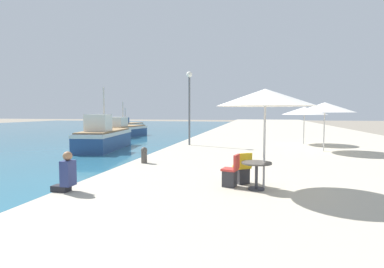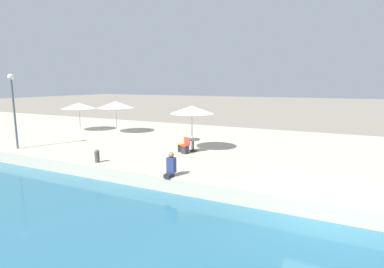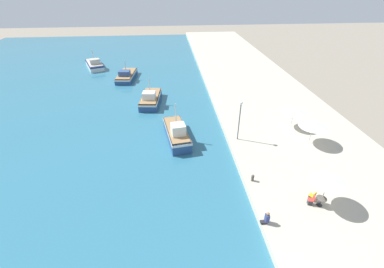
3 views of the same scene
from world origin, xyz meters
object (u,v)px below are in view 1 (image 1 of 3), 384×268
Objects in this scene: cafe_umbrella_striped at (304,111)px; cafe_chair_left at (242,172)px; fishing_boat_mid at (123,130)px; person_at_quay at (67,174)px; fishing_boat_distant at (105,123)px; mooring_bollard at (144,154)px; fishing_boat_far at (125,126)px; cafe_umbrella_pink at (265,98)px; cafe_umbrella_white at (325,107)px; cafe_table at (256,170)px; lamppost at (189,95)px; fishing_boat_near at (104,137)px; cafe_chair_right at (231,175)px.

cafe_chair_left is at bearing -106.12° from cafe_umbrella_striped.
fishing_boat_mid reaches higher than person_at_quay.
fishing_boat_mid reaches higher than fishing_boat_distant.
mooring_bollard is (0.36, 4.56, -0.12)m from person_at_quay.
cafe_umbrella_pink is (19.33, -33.02, 2.44)m from fishing_boat_far.
fishing_boat_far reaches higher than person_at_quay.
cafe_table is (-3.45, -8.70, -1.77)m from cafe_umbrella_white.
fishing_boat_distant is at bearing 129.19° from fishing_boat_mid.
fishing_boat_mid is at bearing 117.55° from mooring_bollard.
fishing_boat_far is 1.61× the size of lamppost.
fishing_boat_far is 38.33m from cafe_umbrella_pink.
cafe_chair_left is at bearing 123.60° from cafe_table.
cafe_umbrella_pink is at bearing -50.64° from fishing_boat_mid.
person_at_quay is at bearing -94.49° from mooring_bollard.
fishing_boat_mid is at bearing 123.46° from cafe_umbrella_pink.
cafe_umbrella_pink is 2.25m from cafe_chair_left.
lamppost is at bearing -43.70° from fishing_boat_mid.
cafe_table is (19.13, -33.20, 0.51)m from fishing_boat_far.
lamppost is at bearing 87.14° from mooring_bollard.
cafe_chair_left is at bearing -51.24° from fishing_boat_mid.
fishing_boat_distant is at bearing 126.22° from lamppost.
cafe_umbrella_striped is (-0.48, 3.58, -0.16)m from cafe_umbrella_white.
cafe_chair_left is (13.84, -21.43, 0.21)m from fishing_boat_mid.
fishing_boat_near is at bearing -83.52° from fishing_boat_distant.
fishing_boat_far is 33.40m from cafe_umbrella_white.
fishing_boat_far is 33.31m from mooring_bollard.
cafe_umbrella_pink is (11.01, -11.49, 2.21)m from fishing_boat_near.
fishing_boat_far is 8.06× the size of cafe_chair_right.
fishing_boat_distant is 9.29× the size of cafe_table.
cafe_table is 0.75× the size of person_at_quay.
mooring_bollard is at bearing -145.68° from cafe_umbrella_white.
lamppost is (0.70, 11.40, 2.62)m from person_at_quay.
fishing_boat_mid reaches higher than cafe_chair_right.
fishing_boat_near is at bearing 167.09° from lamppost.
cafe_chair_right is 1.39× the size of mooring_bollard.
cafe_table is at bearing -36.41° from mooring_bollard.
fishing_boat_mid is 26.24m from cafe_table.
cafe_umbrella_striped is 15.71m from person_at_quay.
cafe_umbrella_striped reaches higher than mooring_bollard.
fishing_boat_distant is at bearing 136.05° from cafe_umbrella_striped.
cafe_umbrella_white is 9.18m from cafe_chair_left.
person_at_quay is 1.62× the size of mooring_bollard.
fishing_boat_far is 2.59× the size of cafe_umbrella_striped.
fishing_boat_far is at bearing 102.52° from fishing_boat_near.
cafe_umbrella_white reaches higher than cafe_table.
lamppost reaches higher than person_at_quay.
cafe_chair_right is at bearing 166.22° from cafe_table.
fishing_boat_distant is 11.36× the size of mooring_bollard.
cafe_umbrella_white is at bearing -20.39° from fishing_boat_near.
fishing_boat_mid is 10.35× the size of mooring_bollard.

